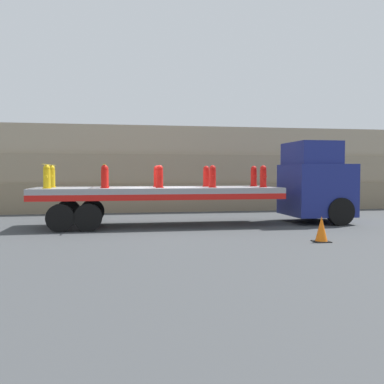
% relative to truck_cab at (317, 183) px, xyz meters
% --- Properties ---
extents(ground_plane, '(120.00, 120.00, 0.00)m').
position_rel_truck_cab_xyz_m(ground_plane, '(-6.20, 0.00, -1.55)').
color(ground_plane, '#3F4244').
extents(rock_cliff, '(60.00, 3.30, 4.25)m').
position_rel_truck_cab_xyz_m(rock_cliff, '(-6.20, 6.85, 0.58)').
color(rock_cliff, '#84755B').
rests_on(rock_cliff, ground_plane).
extents(truck_cab, '(2.27, 2.57, 3.10)m').
position_rel_truck_cab_xyz_m(truck_cab, '(0.00, 0.00, 0.00)').
color(truck_cab, navy).
rests_on(truck_cab, ground_plane).
extents(flatbed_trailer, '(8.80, 2.62, 1.40)m').
position_rel_truck_cab_xyz_m(flatbed_trailer, '(-6.70, 0.00, -0.41)').
color(flatbed_trailer, gray).
rests_on(flatbed_trailer, ground_plane).
extents(fire_hydrant_yellow_near_0, '(0.29, 0.47, 0.80)m').
position_rel_truck_cab_xyz_m(fire_hydrant_yellow_near_0, '(-9.99, -0.56, 0.24)').
color(fire_hydrant_yellow_near_0, gold).
rests_on(fire_hydrant_yellow_near_0, flatbed_trailer).
extents(fire_hydrant_yellow_far_0, '(0.29, 0.47, 0.80)m').
position_rel_truck_cab_xyz_m(fire_hydrant_yellow_far_0, '(-9.99, 0.56, 0.24)').
color(fire_hydrant_yellow_far_0, gold).
rests_on(fire_hydrant_yellow_far_0, flatbed_trailer).
extents(fire_hydrant_red_near_1, '(0.29, 0.47, 0.80)m').
position_rel_truck_cab_xyz_m(fire_hydrant_red_near_1, '(-8.09, -0.56, 0.24)').
color(fire_hydrant_red_near_1, red).
rests_on(fire_hydrant_red_near_1, flatbed_trailer).
extents(fire_hydrant_red_far_1, '(0.29, 0.47, 0.80)m').
position_rel_truck_cab_xyz_m(fire_hydrant_red_far_1, '(-8.09, 0.56, 0.24)').
color(fire_hydrant_red_far_1, red).
rests_on(fire_hydrant_red_far_1, flatbed_trailer).
extents(fire_hydrant_red_near_2, '(0.29, 0.47, 0.80)m').
position_rel_truck_cab_xyz_m(fire_hydrant_red_near_2, '(-6.20, -0.56, 0.24)').
color(fire_hydrant_red_near_2, red).
rests_on(fire_hydrant_red_near_2, flatbed_trailer).
extents(fire_hydrant_red_far_2, '(0.29, 0.47, 0.80)m').
position_rel_truck_cab_xyz_m(fire_hydrant_red_far_2, '(-6.20, 0.56, 0.24)').
color(fire_hydrant_red_far_2, red).
rests_on(fire_hydrant_red_far_2, flatbed_trailer).
extents(fire_hydrant_red_near_3, '(0.29, 0.47, 0.80)m').
position_rel_truck_cab_xyz_m(fire_hydrant_red_near_3, '(-4.30, -0.56, 0.24)').
color(fire_hydrant_red_near_3, red).
rests_on(fire_hydrant_red_near_3, flatbed_trailer).
extents(fire_hydrant_red_far_3, '(0.29, 0.47, 0.80)m').
position_rel_truck_cab_xyz_m(fire_hydrant_red_far_3, '(-4.30, 0.56, 0.24)').
color(fire_hydrant_red_far_3, red).
rests_on(fire_hydrant_red_far_3, flatbed_trailer).
extents(fire_hydrant_red_near_4, '(0.29, 0.47, 0.80)m').
position_rel_truck_cab_xyz_m(fire_hydrant_red_near_4, '(-2.40, -0.56, 0.24)').
color(fire_hydrant_red_near_4, red).
rests_on(fire_hydrant_red_near_4, flatbed_trailer).
extents(fire_hydrant_red_far_4, '(0.29, 0.47, 0.80)m').
position_rel_truck_cab_xyz_m(fire_hydrant_red_far_4, '(-2.40, 0.56, 0.24)').
color(fire_hydrant_red_far_4, red).
rests_on(fire_hydrant_red_far_4, flatbed_trailer).
extents(cargo_strap_rear, '(0.05, 2.72, 0.01)m').
position_rel_truck_cab_xyz_m(cargo_strap_rear, '(-9.99, 0.00, 0.66)').
color(cargo_strap_rear, yellow).
rests_on(cargo_strap_rear, fire_hydrant_yellow_near_0).
extents(cargo_strap_middle, '(0.05, 2.72, 0.01)m').
position_rel_truck_cab_xyz_m(cargo_strap_middle, '(-8.09, 0.00, 0.66)').
color(cargo_strap_middle, yellow).
rests_on(cargo_strap_middle, fire_hydrant_red_near_1).
extents(traffic_cone, '(0.44, 0.44, 0.72)m').
position_rel_truck_cab_xyz_m(traffic_cone, '(-2.08, -4.49, -1.19)').
color(traffic_cone, black).
rests_on(traffic_cone, ground_plane).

